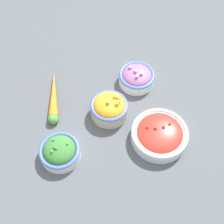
# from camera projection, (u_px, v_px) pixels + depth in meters

# --- Properties ---
(ground_plane) EXTENTS (3.00, 3.00, 0.00)m
(ground_plane) POSITION_uv_depth(u_px,v_px,m) (112.00, 117.00, 0.98)
(ground_plane) COLOR #4C5156
(bowl_squash) EXTENTS (0.12, 0.12, 0.08)m
(bowl_squash) POSITION_uv_depth(u_px,v_px,m) (109.00, 108.00, 0.96)
(bowl_squash) COLOR beige
(bowl_squash) RESTS_ON ground_plane
(bowl_broccoli) EXTENTS (0.12, 0.12, 0.07)m
(bowl_broccoli) POSITION_uv_depth(u_px,v_px,m) (60.00, 151.00, 0.89)
(bowl_broccoli) COLOR silver
(bowl_broccoli) RESTS_ON ground_plane
(bowl_cherry_tomatoes) EXTENTS (0.17, 0.17, 0.06)m
(bowl_cherry_tomatoes) POSITION_uv_depth(u_px,v_px,m) (160.00, 134.00, 0.92)
(bowl_cherry_tomatoes) COLOR silver
(bowl_cherry_tomatoes) RESTS_ON ground_plane
(bowl_red_onion) EXTENTS (0.12, 0.12, 0.06)m
(bowl_red_onion) POSITION_uv_depth(u_px,v_px,m) (137.00, 77.00, 1.03)
(bowl_red_onion) COLOR white
(bowl_red_onion) RESTS_ON ground_plane
(loose_carrot) EXTENTS (0.04, 0.20, 0.03)m
(loose_carrot) POSITION_uv_depth(u_px,v_px,m) (54.00, 98.00, 1.00)
(loose_carrot) COLOR orange
(loose_carrot) RESTS_ON ground_plane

